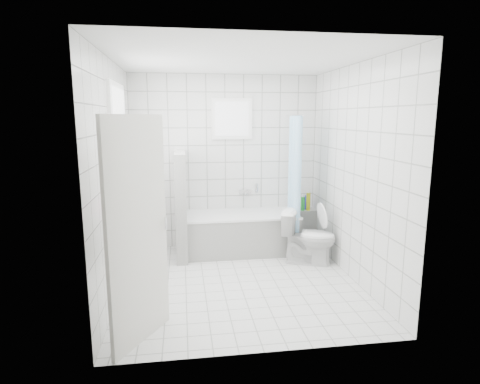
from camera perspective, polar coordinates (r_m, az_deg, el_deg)
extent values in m
plane|color=white|center=(5.00, -0.09, -12.68)|extent=(3.00, 3.00, 0.00)
plane|color=white|center=(4.63, -0.10, 18.35)|extent=(3.00, 3.00, 0.00)
cube|color=white|center=(6.12, -2.10, 4.25)|extent=(2.80, 0.02, 2.60)
cube|color=white|center=(3.19, 3.75, -1.66)|extent=(2.80, 0.02, 2.60)
cube|color=white|center=(4.65, -17.42, 1.77)|extent=(0.02, 3.00, 2.60)
cube|color=white|center=(5.03, 15.91, 2.48)|extent=(0.02, 3.00, 2.60)
cube|color=white|center=(4.91, -16.55, 5.78)|extent=(0.01, 0.90, 1.40)
cube|color=white|center=(6.05, -1.13, 10.36)|extent=(0.50, 0.01, 0.50)
cube|color=white|center=(5.01, -15.60, -2.65)|extent=(0.18, 1.02, 0.08)
cube|color=silver|center=(3.56, -14.29, -5.62)|extent=(0.45, 0.71, 2.00)
cube|color=white|center=(5.98, 0.24, -5.92)|extent=(1.61, 0.75, 0.55)
cube|color=white|center=(5.90, 0.24, -3.22)|extent=(1.63, 0.77, 0.03)
cube|color=white|center=(5.75, -8.38, -1.82)|extent=(0.15, 0.85, 1.50)
cube|color=white|center=(6.45, 9.18, -4.83)|extent=(0.40, 0.24, 0.55)
imported|color=white|center=(5.58, 9.73, -6.34)|extent=(0.82, 0.65, 0.73)
cylinder|color=silver|center=(5.87, 7.72, 10.74)|extent=(0.02, 0.80, 0.02)
cube|color=silver|center=(6.18, 0.70, 0.11)|extent=(0.18, 0.06, 0.06)
imported|color=silver|center=(5.00, -15.54, -1.28)|extent=(0.18, 0.18, 0.16)
imported|color=#E874E2|center=(5.23, -15.22, -0.56)|extent=(0.10, 0.10, 0.19)
imported|color=#D854AA|center=(4.61, -16.16, -1.60)|extent=(0.14, 0.14, 0.27)
imported|color=#2DC0CB|center=(4.81, -15.82, -1.54)|extent=(0.10, 0.11, 0.19)
imported|color=silver|center=(5.10, -15.42, -0.05)|extent=(0.18, 0.18, 0.33)
cylinder|color=#1A1BD6|center=(6.37, 9.51, -1.46)|extent=(0.06, 0.06, 0.22)
cylinder|color=#D0C915|center=(6.29, 9.68, -1.35)|extent=(0.06, 0.06, 0.28)
cylinder|color=#168929|center=(6.28, 8.92, -1.64)|extent=(0.06, 0.06, 0.22)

